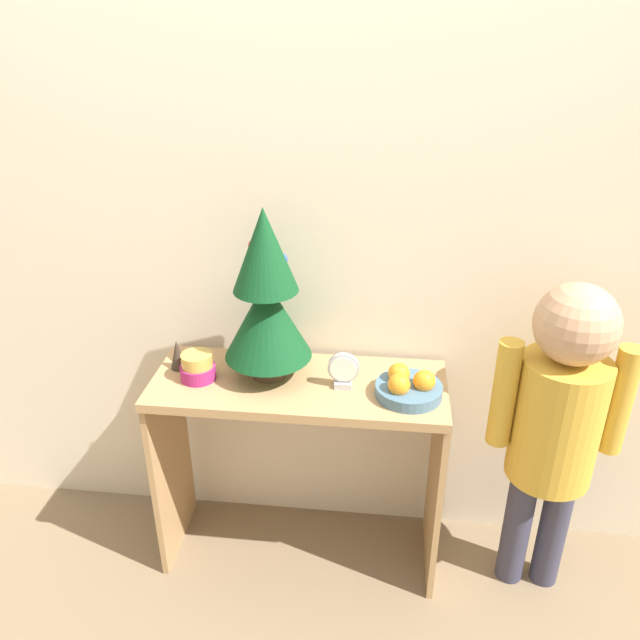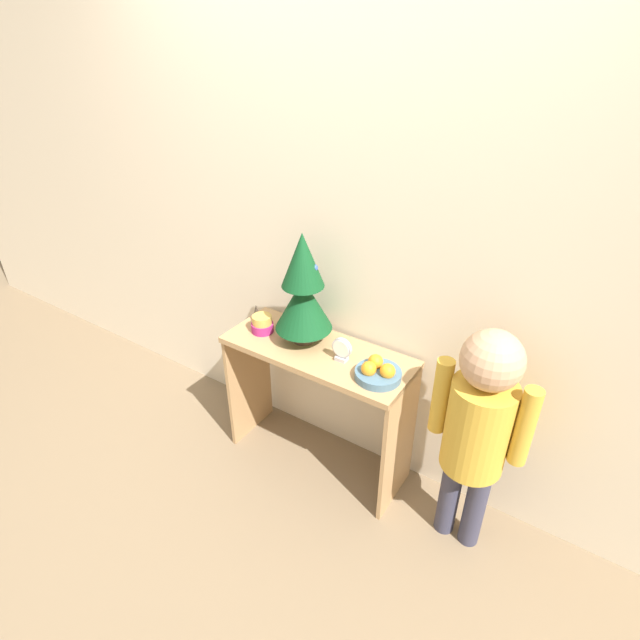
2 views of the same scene
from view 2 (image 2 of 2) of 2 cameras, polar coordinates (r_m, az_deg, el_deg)
The scene contains 9 objects.
ground_plane at distance 2.72m, azimuth -2.48°, elevation -17.81°, with size 12.00×12.00×0.00m, color #7A664C.
back_wall at distance 2.29m, azimuth 2.90°, elevation 10.51°, with size 7.00×0.05×2.50m, color beige.
console_table at distance 2.47m, azimuth -0.27°, elevation -6.86°, with size 0.93×0.37×0.72m.
mini_tree at distance 2.29m, azimuth -1.94°, elevation 3.44°, with size 0.27×0.27×0.55m.
fruit_bowl at distance 2.17m, azimuth 6.62°, elevation -5.89°, with size 0.20×0.20×0.09m.
singing_bowl at distance 2.49m, azimuth -6.61°, elevation -0.48°, with size 0.11×0.11×0.09m.
desk_clock at distance 2.25m, azimuth 2.50°, elevation -3.43°, with size 0.10×0.04×0.12m.
figurine at distance 2.57m, azimuth -7.27°, elevation 0.77°, with size 0.05×0.05×0.10m.
child_figure at distance 2.11m, azimuth 17.72°, elevation -10.98°, with size 0.40×0.26×1.10m.
Camera 2 is at (1.08, -1.44, 2.04)m, focal length 28.00 mm.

